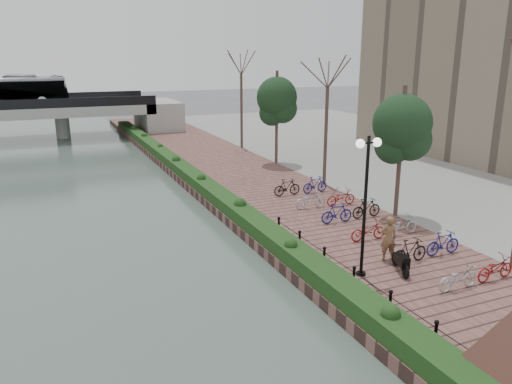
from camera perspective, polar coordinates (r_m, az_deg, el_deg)
ground at (r=15.60m, az=12.97°, el=-17.54°), size 220.00×220.00×0.00m
promenade at (r=31.44m, az=0.08°, el=0.41°), size 8.00×75.00×0.50m
inland_pavement at (r=40.41m, az=21.40°, el=2.72°), size 24.00×75.00×0.50m
hedge at (r=32.48m, az=-7.20°, el=1.77°), size 1.10×56.00×0.60m
chain_fence at (r=17.32m, az=13.00°, el=-10.81°), size 0.10×14.10×0.70m
lamppost at (r=17.96m, az=12.53°, el=1.62°), size 1.02×0.32×5.20m
motorcycle at (r=19.59m, az=16.21°, el=-7.56°), size 0.90×1.49×0.89m
pedestrian at (r=20.40m, az=14.89°, el=-5.13°), size 0.77×0.62×1.82m
bicycle_parking at (r=23.82m, az=12.89°, el=-3.13°), size 2.40×14.69×1.00m
street_trees at (r=28.51m, az=11.45°, el=5.61°), size 3.20×37.12×6.80m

